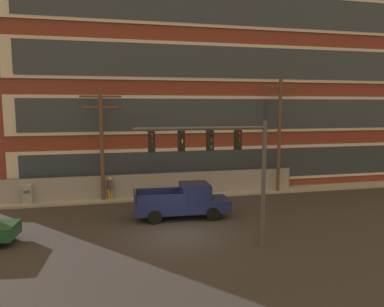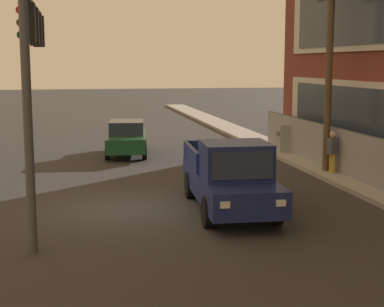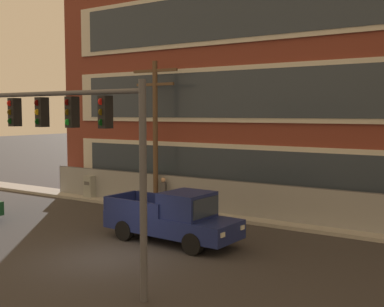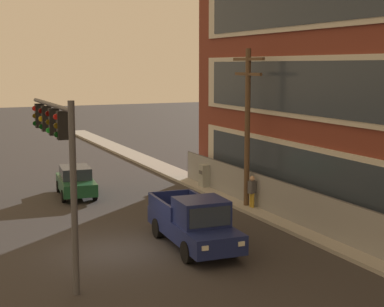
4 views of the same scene
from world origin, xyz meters
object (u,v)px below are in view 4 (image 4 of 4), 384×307
at_px(utility_pole_near_corner, 247,120).
at_px(pickup_truck_navy, 195,223).
at_px(electrical_cabinet, 204,177).
at_px(pedestrian_near_cabinet, 252,191).
at_px(traffic_signal_mast, 58,142).
at_px(sedan_dark_green, 76,181).

bearing_deg(utility_pole_near_corner, pickup_truck_navy, -46.64).
distance_m(electrical_cabinet, pedestrian_near_cabinet, 5.38).
xyz_separation_m(traffic_signal_mast, pedestrian_near_cabinet, (-4.78, 10.18, -3.47)).
height_order(sedan_dark_green, electrical_cabinet, sedan_dark_green).
bearing_deg(traffic_signal_mast, pedestrian_near_cabinet, 115.14).
bearing_deg(pickup_truck_navy, sedan_dark_green, -169.62).
distance_m(sedan_dark_green, utility_pole_near_corner, 9.95).
relative_size(traffic_signal_mast, electrical_cabinet, 4.35).
bearing_deg(traffic_signal_mast, pickup_truck_navy, 96.44).
height_order(pickup_truck_navy, electrical_cabinet, pickup_truck_navy).
bearing_deg(electrical_cabinet, pickup_truck_navy, -27.62).
relative_size(pickup_truck_navy, sedan_dark_green, 1.32).
distance_m(pickup_truck_navy, electrical_cabinet, 10.79).
bearing_deg(electrical_cabinet, traffic_signal_mast, -45.18).
bearing_deg(pedestrian_near_cabinet, sedan_dark_green, -133.80).
relative_size(traffic_signal_mast, sedan_dark_green, 1.41).
bearing_deg(pedestrian_near_cabinet, traffic_signal_mast, -64.86).
xyz_separation_m(electrical_cabinet, pedestrian_near_cabinet, (5.37, -0.03, 0.27)).
relative_size(electrical_cabinet, pedestrian_near_cabinet, 0.83).
bearing_deg(sedan_dark_green, electrical_cabinet, 79.45).
xyz_separation_m(pickup_truck_navy, pedestrian_near_cabinet, (-4.19, 4.97, 0.01)).
xyz_separation_m(sedan_dark_green, utility_pole_near_corner, (6.20, 6.92, 3.55)).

